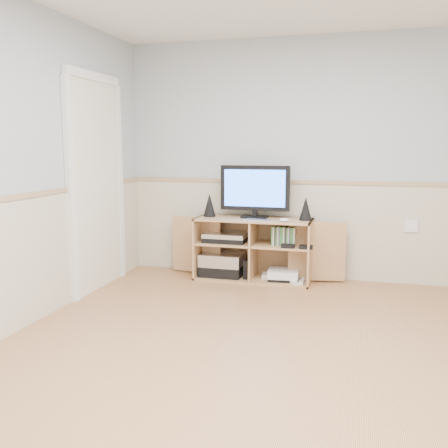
{
  "coord_description": "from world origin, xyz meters",
  "views": [
    {
      "loc": [
        0.49,
        -3.03,
        1.4
      ],
      "look_at": [
        -0.67,
        1.2,
        0.71
      ],
      "focal_mm": 40.0,
      "sensor_mm": 36.0,
      "label": 1
    }
  ],
  "objects": [
    {
      "name": "room",
      "position": [
        -0.06,
        0.12,
        1.22
      ],
      "size": [
        4.04,
        4.54,
        2.54
      ],
      "color": "tan",
      "rests_on": "ground"
    },
    {
      "name": "keyboard",
      "position": [
        -0.48,
        1.85,
        0.66
      ],
      "size": [
        0.29,
        0.16,
        0.01
      ],
      "primitive_type": "cube",
      "rotation": [
        0.0,
        0.0,
        -0.19
      ],
      "color": "silver",
      "rests_on": "media_cabinet"
    },
    {
      "name": "wall_outlet",
      "position": [
        1.0,
        2.23,
        0.6
      ],
      "size": [
        0.12,
        0.03,
        0.12
      ],
      "primitive_type": "cube",
      "color": "white",
      "rests_on": "wall_back"
    },
    {
      "name": "media_cabinet",
      "position": [
        -0.56,
        2.05,
        0.33
      ],
      "size": [
        1.88,
        0.45,
        0.65
      ],
      "color": "tan",
      "rests_on": "floor"
    },
    {
      "name": "monitor",
      "position": [
        -0.56,
        2.04,
        0.95
      ],
      "size": [
        0.73,
        0.18,
        0.55
      ],
      "color": "black",
      "rests_on": "media_cabinet"
    },
    {
      "name": "game_consoles",
      "position": [
        -0.25,
        1.98,
        0.07
      ],
      "size": [
        0.45,
        0.3,
        0.11
      ],
      "color": "white",
      "rests_on": "media_cabinet"
    },
    {
      "name": "speaker_right",
      "position": [
        -0.03,
        2.01,
        0.77
      ],
      "size": [
        0.13,
        0.13,
        0.24
      ],
      "primitive_type": "cone",
      "color": "black",
      "rests_on": "media_cabinet"
    },
    {
      "name": "av_components",
      "position": [
        -0.89,
        1.99,
        0.22
      ],
      "size": [
        0.52,
        0.33,
        0.47
      ],
      "color": "black",
      "rests_on": "media_cabinet"
    },
    {
      "name": "speaker_left",
      "position": [
        -1.05,
        2.01,
        0.77
      ],
      "size": [
        0.13,
        0.13,
        0.24
      ],
      "primitive_type": "cone",
      "color": "black",
      "rests_on": "media_cabinet"
    },
    {
      "name": "mouse",
      "position": [
        -0.22,
        1.85,
        0.67
      ],
      "size": [
        0.1,
        0.08,
        0.04
      ],
      "primitive_type": "ellipsoid",
      "rotation": [
        0.0,
        0.0,
        0.13
      ],
      "color": "white",
      "rests_on": "media_cabinet"
    },
    {
      "name": "game_cases",
      "position": [
        -0.24,
        1.97,
        0.48
      ],
      "size": [
        0.24,
        0.14,
        0.19
      ],
      "primitive_type": "cube",
      "color": "#3F8C3F",
      "rests_on": "media_cabinet"
    }
  ]
}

